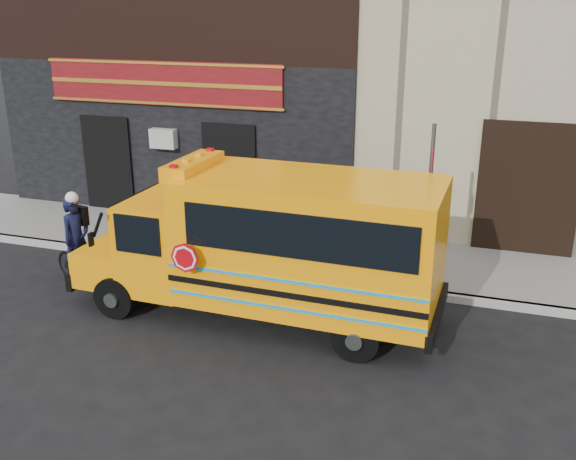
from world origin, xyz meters
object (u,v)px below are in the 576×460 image
at_px(cyclist, 77,242).
at_px(school_bus, 275,242).
at_px(bicycle, 81,262).
at_px(sign_pole, 428,208).

bearing_deg(cyclist, school_bus, -80.55).
xyz_separation_m(school_bus, bicycle, (-4.34, 0.16, -1.02)).
bearing_deg(sign_pole, school_bus, -147.33).
distance_m(bicycle, cyclist, 0.44).
relative_size(school_bus, bicycle, 4.24).
relative_size(sign_pole, cyclist, 1.92).
bearing_deg(bicycle, cyclist, 74.48).
height_order(school_bus, bicycle, school_bus).
bearing_deg(sign_pole, cyclist, -168.78).
distance_m(school_bus, cyclist, 4.48).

